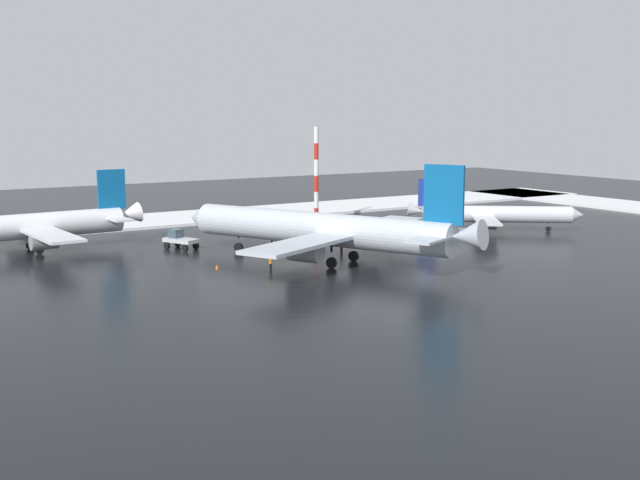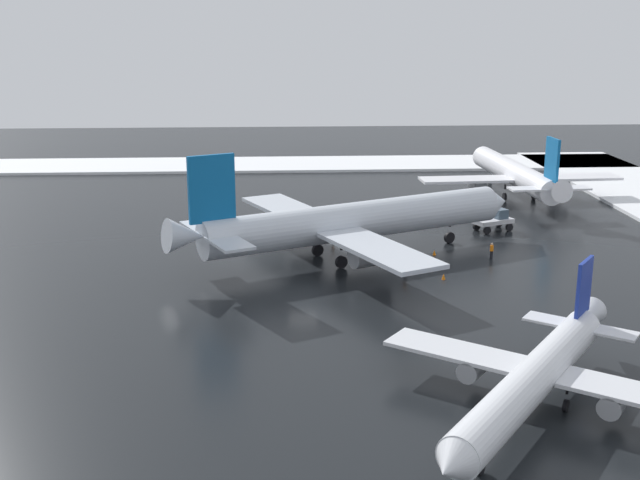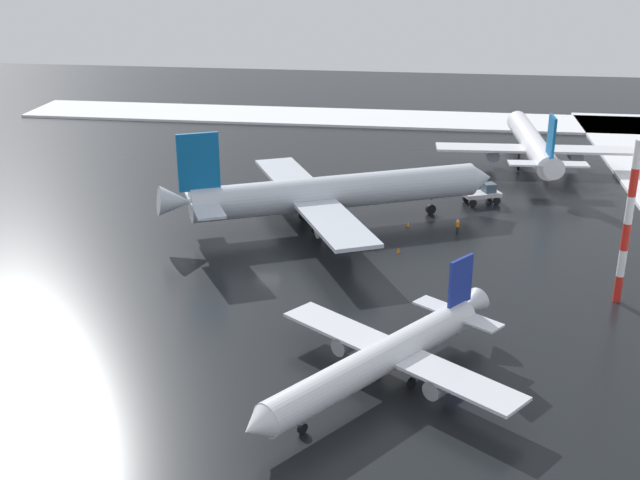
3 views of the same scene
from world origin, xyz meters
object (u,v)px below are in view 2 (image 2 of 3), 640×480
Objects in this scene: airplane_distant_tail at (515,174)px; ground_crew_by_nose_gear at (492,250)px; pushback_tug at (495,220)px; airplane_foreground_jet at (350,222)px; ground_crew_near_tug at (333,231)px; traffic_cone_near_nose at (434,252)px; ground_crew_mid_apron at (405,265)px; airplane_parked_portside at (535,377)px; traffic_cone_mid_line at (367,226)px; traffic_cone_wingtip_side at (444,277)px.

ground_crew_by_nose_gear is (-29.93, 11.11, -2.32)m from airplane_distant_tail.
pushback_tug is 12.11m from ground_crew_by_nose_gear.
ground_crew_near_tug is (7.86, 1.16, -2.97)m from airplane_foreground_jet.
traffic_cone_near_nose is (0.84, -9.01, -3.67)m from airplane_foreground_jet.
airplane_distant_tail is 40.42m from ground_crew_mid_apron.
traffic_cone_mid_line is (46.95, 5.14, -2.26)m from airplane_parked_portside.
ground_crew_mid_apron is at bearing 147.53° from traffic_cone_near_nose.
traffic_cone_near_nose is at bearing 128.40° from ground_crew_by_nose_gear.
ground_crew_near_tug is at bearing 136.09° from traffic_cone_mid_line.
traffic_cone_wingtip_side is (-19.77, -5.12, 0.00)m from traffic_cone_mid_line.
airplane_foreground_jet reaches higher than airplane_distant_tail.
traffic_cone_near_nose is at bearing -144.45° from airplane_parked_portside.
airplane_parked_portside is 39.96× the size of traffic_cone_wingtip_side.
airplane_parked_portside is 4.31× the size of pushback_tug.
traffic_cone_wingtip_side is at bearing -143.30° from airplane_parked_portside.
airplane_distant_tail is 1.53× the size of airplane_parked_portside.
airplane_foreground_jet is 1.71× the size of airplane_parked_portside.
traffic_cone_near_nose is at bearing -42.64° from ground_crew_mid_apron.
ground_crew_near_tug is at bearing 72.98° from airplane_foreground_jet.
traffic_cone_wingtip_side is at bearing 175.09° from traffic_cone_near_nose.
ground_crew_near_tug is (-2.84, 19.19, -0.31)m from pushback_tug.
traffic_cone_near_nose is 8.28m from traffic_cone_wingtip_side.
airplane_parked_portside is 47.28m from traffic_cone_mid_line.
airplane_foreground_jet is 35.60m from airplane_parked_portside.
traffic_cone_mid_line is (17.94, 1.75, -0.70)m from ground_crew_mid_apron.
pushback_tug is at bearing -96.40° from traffic_cone_mid_line.
ground_crew_mid_apron reaches higher than traffic_cone_wingtip_side.
airplane_foreground_jet is at bearing 31.29° from ground_crew_mid_apron.
pushback_tug is 9.26× the size of traffic_cone_wingtip_side.
ground_crew_by_nose_gear is (33.68, -6.28, -1.56)m from airplane_parked_portside.
airplane_parked_portside reaches higher than ground_crew_by_nose_gear.
pushback_tug is 2.98× the size of ground_crew_by_nose_gear.
airplane_parked_portside is at bearing -134.80° from ground_crew_by_nose_gear.
airplane_foreground_jet is 68.52× the size of traffic_cone_wingtip_side.
ground_crew_mid_apron reaches higher than traffic_cone_near_nose.
ground_crew_mid_apron is at bearing 101.37° from ground_crew_near_tug.
traffic_cone_mid_line is (4.50, -4.33, -0.70)m from ground_crew_near_tug.
airplane_distant_tail reaches higher than ground_crew_near_tug.
airplane_parked_portside is at bearing 89.60° from ground_crew_near_tug.
airplane_parked_portside is at bearing 178.88° from traffic_cone_near_nose.
ground_crew_near_tug is 6.29m from traffic_cone_mid_line.
traffic_cone_near_nose is (-9.86, 9.03, -1.01)m from pushback_tug.
traffic_cone_mid_line is (-16.66, 22.52, -3.01)m from airplane_distant_tail.
airplane_parked_portside is at bearing 176.49° from ground_crew_mid_apron.
airplane_foreground_jet reaches higher than pushback_tug.
airplane_foreground_jet is 11.71m from traffic_cone_wingtip_side.
ground_crew_mid_apron is at bearing -152.21° from pushback_tug.
airplane_distant_tail is 34.27m from ground_crew_near_tug.
airplane_distant_tail is 19.61× the size of ground_crew_near_tug.
airplane_foreground_jet is at bearing 95.35° from traffic_cone_near_nose.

